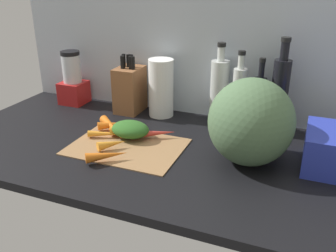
{
  "coord_description": "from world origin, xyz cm",
  "views": [
    {
      "loc": [
        46.26,
        -111.64,
        60.66
      ],
      "look_at": [
        4.39,
        -7.24,
        12.2
      ],
      "focal_mm": 39.34,
      "sensor_mm": 36.0,
      "label": 1
    }
  ],
  "objects_px": {
    "carrot_0": "(112,144)",
    "paper_towel_roll": "(161,88)",
    "carrot_6": "(115,125)",
    "bottle_0": "(219,90)",
    "carrot_2": "(126,131)",
    "carrot_4": "(107,155)",
    "carrot_7": "(153,133)",
    "carrot_3": "(111,126)",
    "winter_squash": "(251,122)",
    "bottle_2": "(258,101)",
    "carrot_1": "(107,134)",
    "cutting_board": "(127,146)",
    "carrot_5": "(117,134)",
    "bottle_3": "(279,94)",
    "knife_block": "(130,89)",
    "blender_appliance": "(73,81)",
    "bottle_1": "(239,97)"
  },
  "relations": [
    {
      "from": "carrot_0",
      "to": "paper_towel_roll",
      "type": "distance_m",
      "value": 0.4
    },
    {
      "from": "carrot_6",
      "to": "bottle_0",
      "type": "height_order",
      "value": "bottle_0"
    },
    {
      "from": "carrot_6",
      "to": "carrot_2",
      "type": "bearing_deg",
      "value": -29.43
    },
    {
      "from": "bottle_0",
      "to": "carrot_6",
      "type": "bearing_deg",
      "value": -145.05
    },
    {
      "from": "carrot_4",
      "to": "carrot_7",
      "type": "xyz_separation_m",
      "value": [
        0.07,
        0.22,
        -0.0
      ]
    },
    {
      "from": "carrot_3",
      "to": "carrot_4",
      "type": "bearing_deg",
      "value": -63.41
    },
    {
      "from": "winter_squash",
      "to": "bottle_2",
      "type": "bearing_deg",
      "value": 94.06
    },
    {
      "from": "carrot_0",
      "to": "carrot_1",
      "type": "relative_size",
      "value": 0.73
    },
    {
      "from": "bottle_2",
      "to": "cutting_board",
      "type": "bearing_deg",
      "value": -138.68
    },
    {
      "from": "cutting_board",
      "to": "winter_squash",
      "type": "xyz_separation_m",
      "value": [
        0.43,
        0.06,
        0.14
      ]
    },
    {
      "from": "carrot_0",
      "to": "carrot_5",
      "type": "relative_size",
      "value": 0.99
    },
    {
      "from": "carrot_5",
      "to": "carrot_7",
      "type": "xyz_separation_m",
      "value": [
        0.13,
        0.04,
        0.01
      ]
    },
    {
      "from": "carrot_0",
      "to": "carrot_6",
      "type": "distance_m",
      "value": 0.18
    },
    {
      "from": "carrot_6",
      "to": "bottle_3",
      "type": "height_order",
      "value": "bottle_3"
    },
    {
      "from": "carrot_2",
      "to": "bottle_2",
      "type": "bearing_deg",
      "value": 32.02
    },
    {
      "from": "paper_towel_roll",
      "to": "bottle_3",
      "type": "distance_m",
      "value": 0.5
    },
    {
      "from": "carrot_5",
      "to": "knife_block",
      "type": "xyz_separation_m",
      "value": [
        -0.09,
        0.29,
        0.09
      ]
    },
    {
      "from": "carrot_2",
      "to": "carrot_3",
      "type": "height_order",
      "value": "same"
    },
    {
      "from": "carrot_2",
      "to": "bottle_2",
      "type": "height_order",
      "value": "bottle_2"
    },
    {
      "from": "carrot_3",
      "to": "knife_block",
      "type": "height_order",
      "value": "knife_block"
    },
    {
      "from": "carrot_0",
      "to": "carrot_5",
      "type": "xyz_separation_m",
      "value": [
        -0.03,
        0.1,
        -0.01
      ]
    },
    {
      "from": "carrot_2",
      "to": "carrot_5",
      "type": "xyz_separation_m",
      "value": [
        -0.03,
        -0.02,
        -0.01
      ]
    },
    {
      "from": "carrot_3",
      "to": "winter_squash",
      "type": "height_order",
      "value": "winter_squash"
    },
    {
      "from": "carrot_2",
      "to": "bottle_0",
      "type": "distance_m",
      "value": 0.43
    },
    {
      "from": "blender_appliance",
      "to": "paper_towel_roll",
      "type": "distance_m",
      "value": 0.46
    },
    {
      "from": "carrot_3",
      "to": "blender_appliance",
      "type": "xyz_separation_m",
      "value": [
        -0.34,
        0.24,
        0.08
      ]
    },
    {
      "from": "carrot_0",
      "to": "bottle_0",
      "type": "distance_m",
      "value": 0.51
    },
    {
      "from": "cutting_board",
      "to": "carrot_1",
      "type": "height_order",
      "value": "carrot_1"
    },
    {
      "from": "knife_block",
      "to": "bottle_2",
      "type": "relative_size",
      "value": 0.89
    },
    {
      "from": "knife_block",
      "to": "carrot_3",
      "type": "bearing_deg",
      "value": -81.09
    },
    {
      "from": "carrot_5",
      "to": "carrot_7",
      "type": "relative_size",
      "value": 0.61
    },
    {
      "from": "bottle_2",
      "to": "paper_towel_roll",
      "type": "bearing_deg",
      "value": -177.78
    },
    {
      "from": "carrot_7",
      "to": "bottle_2",
      "type": "distance_m",
      "value": 0.44
    },
    {
      "from": "carrot_3",
      "to": "bottle_1",
      "type": "relative_size",
      "value": 0.52
    },
    {
      "from": "carrot_6",
      "to": "carrot_0",
      "type": "bearing_deg",
      "value": -63.8
    },
    {
      "from": "carrot_4",
      "to": "paper_towel_roll",
      "type": "bearing_deg",
      "value": 89.9
    },
    {
      "from": "carrot_5",
      "to": "knife_block",
      "type": "bearing_deg",
      "value": 107.1
    },
    {
      "from": "carrot_5",
      "to": "winter_squash",
      "type": "distance_m",
      "value": 0.52
    },
    {
      "from": "knife_block",
      "to": "cutting_board",
      "type": "bearing_deg",
      "value": -64.98
    },
    {
      "from": "carrot_3",
      "to": "bottle_0",
      "type": "height_order",
      "value": "bottle_0"
    },
    {
      "from": "carrot_0",
      "to": "carrot_2",
      "type": "distance_m",
      "value": 0.12
    },
    {
      "from": "carrot_5",
      "to": "bottle_1",
      "type": "relative_size",
      "value": 0.33
    },
    {
      "from": "carrot_7",
      "to": "carrot_6",
      "type": "bearing_deg",
      "value": 172.8
    },
    {
      "from": "carrot_3",
      "to": "bottle_2",
      "type": "relative_size",
      "value": 0.57
    },
    {
      "from": "bottle_1",
      "to": "bottle_2",
      "type": "bearing_deg",
      "value": 24.91
    },
    {
      "from": "cutting_board",
      "to": "bottle_1",
      "type": "bearing_deg",
      "value": 44.17
    },
    {
      "from": "carrot_0",
      "to": "bottle_1",
      "type": "distance_m",
      "value": 0.53
    },
    {
      "from": "carrot_1",
      "to": "bottle_2",
      "type": "xyz_separation_m",
      "value": [
        0.52,
        0.32,
        0.1
      ]
    },
    {
      "from": "cutting_board",
      "to": "carrot_5",
      "type": "height_order",
      "value": "carrot_5"
    },
    {
      "from": "carrot_5",
      "to": "paper_towel_roll",
      "type": "distance_m",
      "value": 0.32
    }
  ]
}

